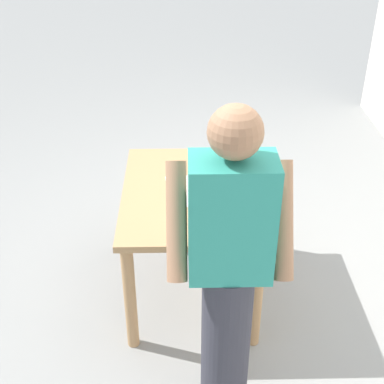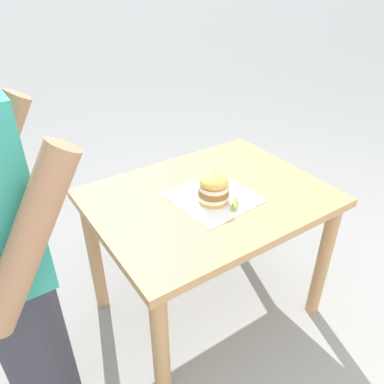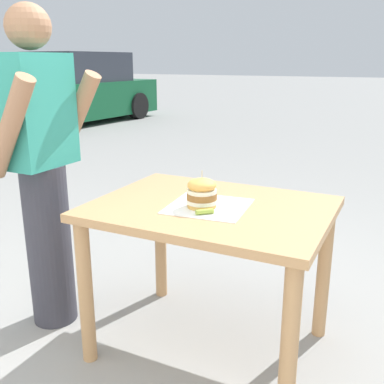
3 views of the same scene
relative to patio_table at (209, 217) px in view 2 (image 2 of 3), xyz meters
The scene contains 6 objects.
ground_plane 0.64m from the patio_table, ahead, with size 80.00×80.00×0.00m, color gray.
patio_table is the anchor object (origin of this frame).
serving_paper 0.13m from the patio_table, behind, with size 0.36×0.36×0.00m, color white.
sandwich 0.21m from the patio_table, 159.80° to the left, with size 0.14×0.14×0.17m.
pickle_spear 0.21m from the patio_table, 167.21° to the right, with size 0.02×0.02×0.08m, color #8EA83D.
diner_across_table 0.94m from the patio_table, 99.42° to the left, with size 0.55×0.35×1.69m.
Camera 2 is at (-1.19, 0.90, 1.72)m, focal length 35.00 mm.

